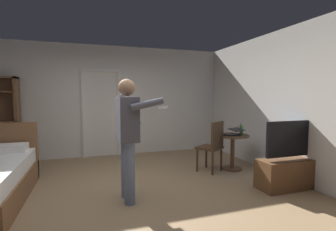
% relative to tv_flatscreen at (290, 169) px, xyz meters
% --- Properties ---
extents(ground_plane, '(6.44, 6.44, 0.00)m').
position_rel_tv_flatscreen_xyz_m(ground_plane, '(-2.63, 0.41, -0.31)').
color(ground_plane, '#997A56').
extents(wall_back, '(6.09, 0.12, 2.69)m').
position_rel_tv_flatscreen_xyz_m(wall_back, '(-2.63, 3.18, 1.03)').
color(wall_back, silver).
rests_on(wall_back, ground_plane).
extents(wall_right, '(0.12, 5.65, 2.69)m').
position_rel_tv_flatscreen_xyz_m(wall_right, '(0.36, 0.41, 1.03)').
color(wall_right, silver).
rests_on(wall_right, ground_plane).
extents(doorway_frame, '(0.93, 0.08, 2.13)m').
position_rel_tv_flatscreen_xyz_m(doorway_frame, '(-2.75, 3.10, 0.91)').
color(doorway_frame, white).
rests_on(doorway_frame, ground_plane).
extents(tv_flatscreen, '(1.10, 0.40, 1.09)m').
position_rel_tv_flatscreen_xyz_m(tv_flatscreen, '(0.00, 0.00, 0.00)').
color(tv_flatscreen, brown).
rests_on(tv_flatscreen, ground_plane).
extents(side_table, '(0.65, 0.65, 0.70)m').
position_rel_tv_flatscreen_xyz_m(side_table, '(-0.33, 1.15, 0.16)').
color(side_table, brown).
rests_on(side_table, ground_plane).
extents(laptop, '(0.42, 0.42, 0.15)m').
position_rel_tv_flatscreen_xyz_m(laptop, '(-0.35, 1.11, 0.44)').
color(laptop, black).
rests_on(laptop, side_table).
extents(bottle_on_table, '(0.06, 0.06, 0.24)m').
position_rel_tv_flatscreen_xyz_m(bottle_on_table, '(-0.19, 1.07, 0.49)').
color(bottle_on_table, '#395820').
rests_on(bottle_on_table, side_table).
extents(wooden_chair, '(0.58, 0.58, 0.99)m').
position_rel_tv_flatscreen_xyz_m(wooden_chair, '(-0.80, 1.12, 0.23)').
color(wooden_chair, '#4C331E').
rests_on(wooden_chair, ground_plane).
extents(person_blue_shirt, '(0.64, 0.61, 1.72)m').
position_rel_tv_flatscreen_xyz_m(person_blue_shirt, '(-2.56, 0.33, 0.69)').
color(person_blue_shirt, slate).
rests_on(person_blue_shirt, ground_plane).
extents(suitcase_dark, '(0.55, 0.50, 0.44)m').
position_rel_tv_flatscreen_xyz_m(suitcase_dark, '(-4.32, 2.38, -0.09)').
color(suitcase_dark, black).
rests_on(suitcase_dark, ground_plane).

